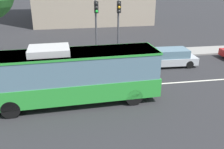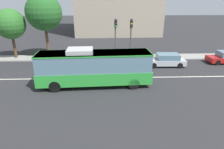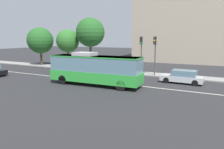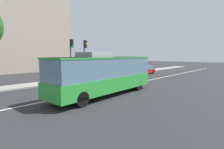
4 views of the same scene
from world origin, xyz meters
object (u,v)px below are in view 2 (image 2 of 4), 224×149
Objects in this scene: transit_bus at (94,67)px; street_tree_kerbside_right at (44,13)px; sedan_silver at (166,60)px; traffic_light_mid_block at (131,32)px; traffic_light_near_corner at (115,32)px; street_tree_kerbside_left at (10,24)px.

street_tree_kerbside_right is (-6.66, 9.41, 4.01)m from transit_bus.
sedan_silver is (8.15, 5.24, -1.09)m from transit_bus.
traffic_light_near_corner is at bearing -93.76° from traffic_light_mid_block.
traffic_light_near_corner is at bearing 71.14° from transit_bus.
sedan_silver is 0.88× the size of traffic_light_near_corner.
traffic_light_near_corner is (2.31, 7.95, 1.75)m from transit_bus.
street_tree_kerbside_right reaches higher than traffic_light_near_corner.
sedan_silver is 5.46m from traffic_light_mid_block.
street_tree_kerbside_left is (-10.92, 9.07, 2.67)m from transit_bus.
traffic_light_near_corner and traffic_light_mid_block have the same top height.
traffic_light_mid_block is at bearing 78.88° from traffic_light_near_corner.
traffic_light_near_corner is 1.93m from traffic_light_mid_block.
sedan_silver is at bearing 59.21° from traffic_light_mid_block.
sedan_silver is 19.81m from street_tree_kerbside_left.
transit_bus reaches higher than sedan_silver.
traffic_light_mid_block is (-3.92, 2.52, 2.84)m from sedan_silver.
sedan_silver is 0.71× the size of street_tree_kerbside_left.
street_tree_kerbside_right is (4.26, 0.34, 1.35)m from street_tree_kerbside_left.
street_tree_kerbside_left reaches higher than traffic_light_mid_block.
street_tree_kerbside_left is (-15.15, 1.31, 0.91)m from traffic_light_mid_block.
traffic_light_near_corner is 1.00× the size of traffic_light_mid_block.
street_tree_kerbside_right is at bearing -13.99° from sedan_silver.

